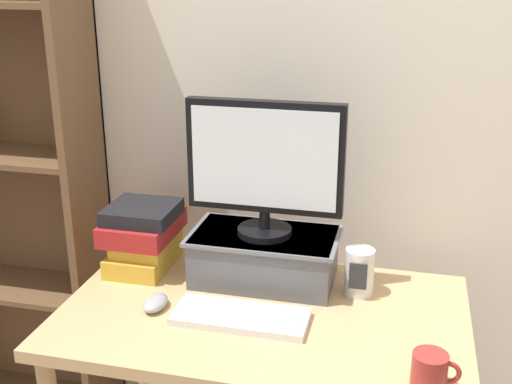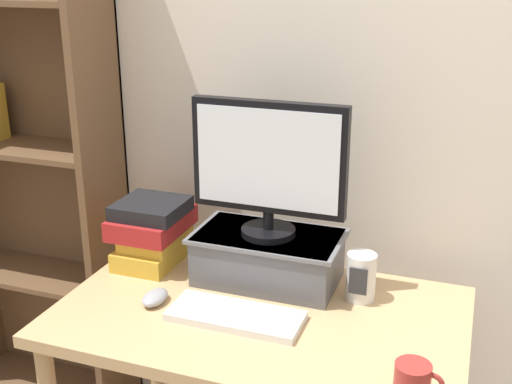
# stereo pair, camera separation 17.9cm
# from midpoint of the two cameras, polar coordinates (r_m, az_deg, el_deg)

# --- Properties ---
(back_wall) EXTENTS (7.00, 0.08, 2.60)m
(back_wall) POSITION_cam_midpoint_polar(r_m,az_deg,el_deg) (2.13, 7.49, 9.31)
(back_wall) COLOR beige
(back_wall) RESTS_ON ground_plane
(desk) EXTENTS (1.14, 0.70, 0.75)m
(desk) POSITION_cam_midpoint_polar(r_m,az_deg,el_deg) (1.90, 3.11, -12.93)
(desk) COLOR tan
(desk) RESTS_ON ground_plane
(bookshelf_unit) EXTENTS (0.72, 0.28, 2.06)m
(bookshelf_unit) POSITION_cam_midpoint_polar(r_m,az_deg,el_deg) (2.51, -18.24, 4.06)
(bookshelf_unit) COLOR brown
(bookshelf_unit) RESTS_ON ground_plane
(riser_box) EXTENTS (0.45, 0.26, 0.15)m
(riser_box) POSITION_cam_midpoint_polar(r_m,az_deg,el_deg) (1.98, 3.69, -5.74)
(riser_box) COLOR #515156
(riser_box) RESTS_ON desk
(computer_monitor) EXTENTS (0.47, 0.16, 0.41)m
(computer_monitor) POSITION_cam_midpoint_polar(r_m,az_deg,el_deg) (1.87, 3.87, 2.43)
(computer_monitor) COLOR black
(computer_monitor) RESTS_ON riser_box
(keyboard) EXTENTS (0.37, 0.15, 0.02)m
(keyboard) POSITION_cam_midpoint_polar(r_m,az_deg,el_deg) (1.80, 1.06, -11.00)
(keyboard) COLOR silver
(keyboard) RESTS_ON desk
(computer_mouse) EXTENTS (0.06, 0.10, 0.04)m
(computer_mouse) POSITION_cam_midpoint_polar(r_m,az_deg,el_deg) (1.89, -6.28, -9.36)
(computer_mouse) COLOR #99999E
(computer_mouse) RESTS_ON desk
(book_stack) EXTENTS (0.22, 0.27, 0.21)m
(book_stack) POSITION_cam_midpoint_polar(r_m,az_deg,el_deg) (2.10, -6.78, -3.48)
(book_stack) COLOR gold
(book_stack) RESTS_ON desk
(coffee_mug) EXTENTS (0.11, 0.08, 0.09)m
(coffee_mug) POSITION_cam_midpoint_polar(r_m,az_deg,el_deg) (1.55, 17.16, -15.97)
(coffee_mug) COLOR #9E2D28
(coffee_mug) RESTS_ON desk
(desk_speaker) EXTENTS (0.09, 0.09, 0.14)m
(desk_speaker) POSITION_cam_midpoint_polar(r_m,az_deg,el_deg) (1.91, 11.99, -7.46)
(desk_speaker) COLOR silver
(desk_speaker) RESTS_ON desk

